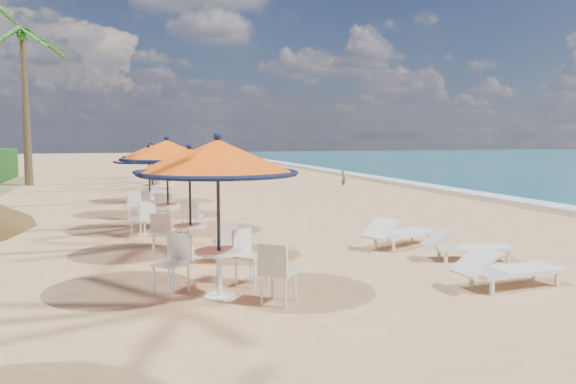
{
  "coord_description": "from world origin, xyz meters",
  "views": [
    {
      "loc": [
        -6.15,
        -8.27,
        2.57
      ],
      "look_at": [
        -2.09,
        4.79,
        1.2
      ],
      "focal_mm": 35.0,
      "sensor_mm": 36.0,
      "label": 1
    }
  ],
  "objects_px": {
    "station_4": "(153,156)",
    "lounger_mid": "(464,246)",
    "station_2": "(167,162)",
    "station_0": "(220,177)",
    "lounger_near": "(505,269)",
    "lounger_far": "(398,233)",
    "station_1": "(190,171)",
    "station_3": "(148,164)"
  },
  "relations": [
    {
      "from": "station_0",
      "to": "station_4",
      "type": "xyz_separation_m",
      "value": [
        -0.15,
        13.65,
        -0.15
      ]
    },
    {
      "from": "station_1",
      "to": "lounger_near",
      "type": "bearing_deg",
      "value": -39.48
    },
    {
      "from": "lounger_near",
      "to": "lounger_mid",
      "type": "distance_m",
      "value": 2.12
    },
    {
      "from": "lounger_near",
      "to": "lounger_mid",
      "type": "relative_size",
      "value": 1.05
    },
    {
      "from": "station_0",
      "to": "lounger_near",
      "type": "height_order",
      "value": "station_0"
    },
    {
      "from": "station_2",
      "to": "lounger_far",
      "type": "distance_m",
      "value": 6.28
    },
    {
      "from": "station_3",
      "to": "lounger_mid",
      "type": "height_order",
      "value": "station_3"
    },
    {
      "from": "station_4",
      "to": "lounger_near",
      "type": "height_order",
      "value": "station_4"
    },
    {
      "from": "station_2",
      "to": "station_0",
      "type": "bearing_deg",
      "value": -87.67
    },
    {
      "from": "station_4",
      "to": "lounger_far",
      "type": "relative_size",
      "value": 1.12
    },
    {
      "from": "station_2",
      "to": "lounger_mid",
      "type": "bearing_deg",
      "value": -43.46
    },
    {
      "from": "station_4",
      "to": "lounger_near",
      "type": "relative_size",
      "value": 1.16
    },
    {
      "from": "station_3",
      "to": "lounger_mid",
      "type": "distance_m",
      "value": 10.45
    },
    {
      "from": "station_4",
      "to": "lounger_mid",
      "type": "bearing_deg",
      "value": -66.51
    },
    {
      "from": "lounger_near",
      "to": "station_0",
      "type": "bearing_deg",
      "value": 165.0
    },
    {
      "from": "station_1",
      "to": "lounger_near",
      "type": "relative_size",
      "value": 1.2
    },
    {
      "from": "lounger_near",
      "to": "lounger_far",
      "type": "bearing_deg",
      "value": 86.37
    },
    {
      "from": "station_0",
      "to": "station_4",
      "type": "height_order",
      "value": "station_0"
    },
    {
      "from": "lounger_near",
      "to": "station_2",
      "type": "bearing_deg",
      "value": 119.93
    },
    {
      "from": "station_4",
      "to": "station_2",
      "type": "bearing_deg",
      "value": -90.91
    },
    {
      "from": "station_0",
      "to": "station_1",
      "type": "relative_size",
      "value": 1.09
    },
    {
      "from": "lounger_mid",
      "to": "station_0",
      "type": "bearing_deg",
      "value": -152.65
    },
    {
      "from": "station_0",
      "to": "lounger_far",
      "type": "xyz_separation_m",
      "value": [
        4.65,
        2.81,
        -1.59
      ]
    },
    {
      "from": "station_2",
      "to": "lounger_mid",
      "type": "height_order",
      "value": "station_2"
    },
    {
      "from": "station_3",
      "to": "station_1",
      "type": "bearing_deg",
      "value": -85.86
    },
    {
      "from": "station_0",
      "to": "lounger_near",
      "type": "bearing_deg",
      "value": -10.78
    },
    {
      "from": "station_3",
      "to": "lounger_near",
      "type": "relative_size",
      "value": 1.15
    },
    {
      "from": "lounger_mid",
      "to": "station_1",
      "type": "bearing_deg",
      "value": 175.71
    },
    {
      "from": "station_0",
      "to": "lounger_far",
      "type": "distance_m",
      "value": 5.66
    },
    {
      "from": "station_2",
      "to": "lounger_near",
      "type": "relative_size",
      "value": 1.28
    },
    {
      "from": "station_1",
      "to": "lounger_far",
      "type": "distance_m",
      "value": 4.98
    },
    {
      "from": "station_0",
      "to": "station_2",
      "type": "xyz_separation_m",
      "value": [
        -0.26,
        6.4,
        -0.04
      ]
    },
    {
      "from": "station_1",
      "to": "lounger_near",
      "type": "distance_m",
      "value": 6.37
    },
    {
      "from": "lounger_near",
      "to": "lounger_mid",
      "type": "height_order",
      "value": "lounger_near"
    },
    {
      "from": "station_2",
      "to": "lounger_mid",
      "type": "distance_m",
      "value": 7.81
    },
    {
      "from": "station_3",
      "to": "station_2",
      "type": "bearing_deg",
      "value": -84.65
    },
    {
      "from": "lounger_mid",
      "to": "lounger_far",
      "type": "relative_size",
      "value": 0.92
    },
    {
      "from": "station_4",
      "to": "lounger_mid",
      "type": "relative_size",
      "value": 1.21
    },
    {
      "from": "station_1",
      "to": "lounger_mid",
      "type": "distance_m",
      "value": 5.91
    },
    {
      "from": "station_1",
      "to": "lounger_far",
      "type": "relative_size",
      "value": 1.16
    },
    {
      "from": "lounger_near",
      "to": "station_4",
      "type": "bearing_deg",
      "value": 104.17
    },
    {
      "from": "station_2",
      "to": "lounger_mid",
      "type": "relative_size",
      "value": 1.34
    }
  ]
}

